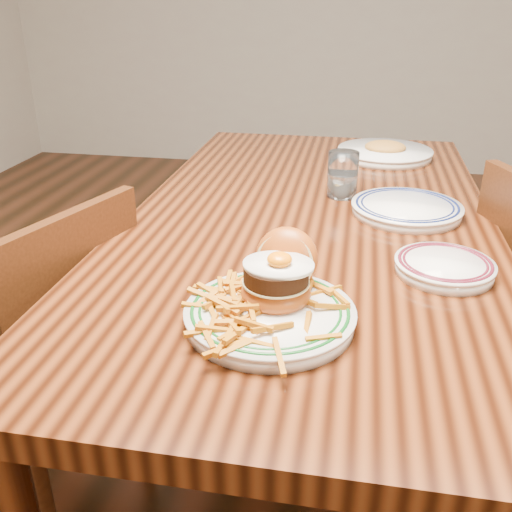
% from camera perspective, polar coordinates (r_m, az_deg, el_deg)
% --- Properties ---
extents(floor, '(6.00, 6.00, 0.00)m').
position_cam_1_polar(floor, '(1.78, 4.46, -19.05)').
color(floor, black).
rests_on(floor, ground).
extents(table, '(0.85, 1.60, 0.75)m').
position_cam_1_polar(table, '(1.40, 5.36, 0.75)').
color(table, black).
rests_on(table, floor).
extents(chair_left, '(0.49, 0.49, 0.84)m').
position_cam_1_polar(chair_left, '(1.43, -19.68, -10.05)').
color(chair_left, '#41200D').
rests_on(chair_left, floor).
extents(main_plate, '(0.27, 0.29, 0.13)m').
position_cam_1_polar(main_plate, '(0.92, 1.70, -4.33)').
color(main_plate, white).
rests_on(main_plate, table).
extents(side_plate, '(0.18, 0.19, 0.03)m').
position_cam_1_polar(side_plate, '(1.13, 18.33, -0.95)').
color(side_plate, white).
rests_on(side_plate, table).
extents(rear_plate, '(0.26, 0.26, 0.03)m').
position_cam_1_polar(rear_plate, '(1.40, 14.83, 4.66)').
color(rear_plate, white).
rests_on(rear_plate, table).
extents(water_glass, '(0.08, 0.08, 0.12)m').
position_cam_1_polar(water_glass, '(1.49, 8.64, 7.81)').
color(water_glass, white).
rests_on(water_glass, table).
extents(far_plate, '(0.30, 0.30, 0.05)m').
position_cam_1_polar(far_plate, '(1.88, 12.76, 10.10)').
color(far_plate, white).
rests_on(far_plate, table).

